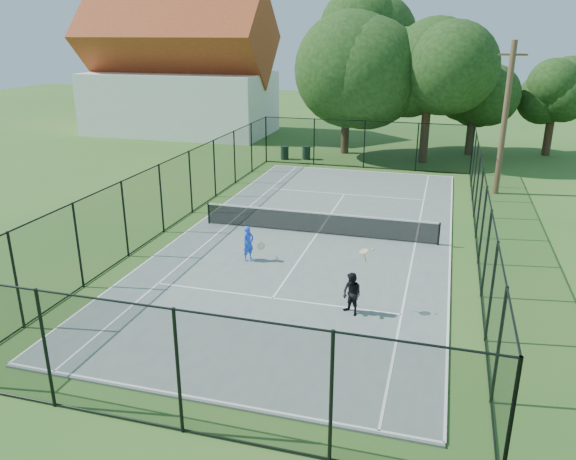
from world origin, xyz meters
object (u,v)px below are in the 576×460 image
(trash_bin_left, at_px, (285,153))
(utility_pole, at_px, (505,119))
(tennis_net, at_px, (318,222))
(trash_bin_right, at_px, (306,153))
(player_blue, at_px, (248,243))
(player_black, at_px, (352,294))

(trash_bin_left, relative_size, utility_pole, 0.11)
(tennis_net, xyz_separation_m, trash_bin_left, (-5.55, 14.11, -0.12))
(utility_pole, bearing_deg, trash_bin_right, 155.11)
(trash_bin_left, bearing_deg, utility_pole, -21.05)
(tennis_net, bearing_deg, player_blue, -117.21)
(player_black, bearing_deg, player_blue, 144.31)
(player_blue, bearing_deg, trash_bin_left, 101.87)
(trash_bin_right, relative_size, player_blue, 0.68)
(tennis_net, relative_size, trash_bin_left, 11.21)
(player_black, bearing_deg, trash_bin_right, 107.60)
(player_black, bearing_deg, tennis_net, 111.17)
(trash_bin_left, bearing_deg, tennis_net, -68.54)
(tennis_net, bearing_deg, player_black, -68.83)
(trash_bin_left, xyz_separation_m, player_blue, (3.71, -17.68, 0.27))
(trash_bin_left, height_order, trash_bin_right, trash_bin_right)
(tennis_net, relative_size, trash_bin_right, 11.14)
(utility_pole, relative_size, player_blue, 5.85)
(player_black, bearing_deg, utility_pole, 72.02)
(trash_bin_left, distance_m, player_black, 22.41)
(tennis_net, distance_m, player_black, 7.25)
(utility_pole, height_order, player_black, utility_pole)
(tennis_net, height_order, trash_bin_right, tennis_net)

